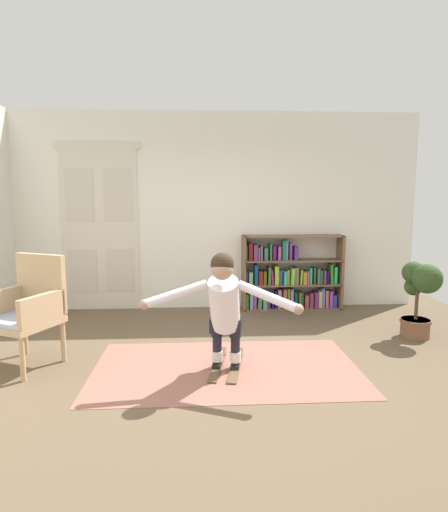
{
  "coord_description": "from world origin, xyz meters",
  "views": [
    {
      "loc": [
        -0.28,
        -3.88,
        1.7
      ],
      "look_at": [
        -0.01,
        0.68,
        1.05
      ],
      "focal_mm": 30.38,
      "sensor_mm": 36.0,
      "label": 1
    }
  ],
  "objects_px": {
    "bookshelf": "(288,278)",
    "potted_plant": "(419,293)",
    "skis_pair": "(227,365)",
    "wicker_chair": "(27,308)",
    "person_skier": "(224,303)"
  },
  "relations": [
    {
      "from": "potted_plant",
      "to": "skis_pair",
      "type": "xyz_separation_m",
      "value": [
        -2.33,
        -0.76,
        -0.52
      ]
    },
    {
      "from": "bookshelf",
      "to": "skis_pair",
      "type": "height_order",
      "value": "bookshelf"
    },
    {
      "from": "bookshelf",
      "to": "wicker_chair",
      "type": "distance_m",
      "value": 3.62
    },
    {
      "from": "wicker_chair",
      "to": "potted_plant",
      "type": "height_order",
      "value": "wicker_chair"
    },
    {
      "from": "skis_pair",
      "to": "potted_plant",
      "type": "bearing_deg",
      "value": 18.05
    },
    {
      "from": "bookshelf",
      "to": "person_skier",
      "type": "distance_m",
      "value": 2.62
    },
    {
      "from": "wicker_chair",
      "to": "person_skier",
      "type": "bearing_deg",
      "value": -11.53
    },
    {
      "from": "potted_plant",
      "to": "skis_pair",
      "type": "height_order",
      "value": "potted_plant"
    },
    {
      "from": "person_skier",
      "to": "bookshelf",
      "type": "bearing_deg",
      "value": 65.32
    },
    {
      "from": "wicker_chair",
      "to": "person_skier",
      "type": "xyz_separation_m",
      "value": [
        1.94,
        -0.4,
        0.12
      ]
    },
    {
      "from": "person_skier",
      "to": "wicker_chair",
      "type": "bearing_deg",
      "value": 168.47
    },
    {
      "from": "bookshelf",
      "to": "potted_plant",
      "type": "distance_m",
      "value": 1.91
    },
    {
      "from": "wicker_chair",
      "to": "bookshelf",
      "type": "bearing_deg",
      "value": 33.18
    },
    {
      "from": "skis_pair",
      "to": "person_skier",
      "type": "distance_m",
      "value": 0.71
    },
    {
      "from": "bookshelf",
      "to": "person_skier",
      "type": "height_order",
      "value": "person_skier"
    }
  ]
}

